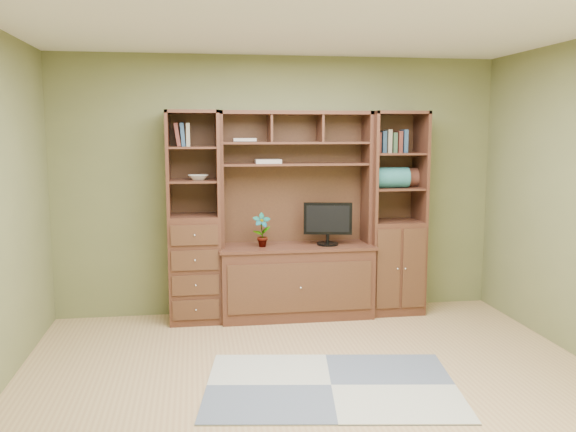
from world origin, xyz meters
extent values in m
cube|color=tan|center=(0.00, 0.00, 0.00)|extent=(4.60, 4.10, 0.04)
cube|color=white|center=(0.00, 0.00, 2.60)|extent=(4.60, 4.10, 0.04)
cube|color=olive|center=(0.00, 2.00, 1.30)|extent=(4.50, 0.04, 2.60)
cube|color=olive|center=(0.00, -2.00, 1.30)|extent=(4.50, 0.04, 2.60)
cube|color=#482519|center=(0.13, 1.73, 1.02)|extent=(1.54, 0.53, 2.05)
cube|color=#482519|center=(-0.87, 1.77, 1.02)|extent=(0.50, 0.45, 2.05)
cube|color=#482519|center=(1.16, 1.77, 1.02)|extent=(0.55, 0.45, 2.05)
cube|color=gray|center=(0.10, 0.01, 0.01)|extent=(1.98, 1.47, 0.01)
cube|color=black|center=(0.44, 1.70, 1.02)|extent=(0.51, 0.30, 0.58)
imported|color=#AC473A|center=(-0.22, 1.70, 0.90)|extent=(0.18, 0.12, 0.33)
cube|color=#B0A196|center=(-0.14, 1.82, 1.56)|extent=(0.25, 0.18, 0.04)
imported|color=beige|center=(-0.82, 1.77, 1.41)|extent=(0.20, 0.20, 0.05)
cube|color=#296C6A|center=(1.09, 1.73, 1.39)|extent=(0.35, 0.20, 0.20)
cube|color=brown|center=(1.25, 1.85, 1.39)|extent=(0.34, 0.19, 0.19)
camera|label=1|loc=(-0.85, -4.14, 1.85)|focal=38.00mm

